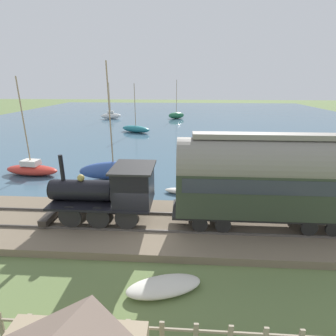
{
  "coord_description": "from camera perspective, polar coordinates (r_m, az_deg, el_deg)",
  "views": [
    {
      "loc": [
        -11.2,
        -1.95,
        7.39
      ],
      "look_at": [
        6.44,
        -0.82,
        1.49
      ],
      "focal_mm": 28.0,
      "sensor_mm": 36.0,
      "label": 1
    }
  ],
  "objects": [
    {
      "name": "ground_plane",
      "position": [
        13.56,
        -5.39,
        -14.68
      ],
      "size": [
        200.0,
        200.0,
        0.0
      ],
      "primitive_type": "plane",
      "color": "#607542"
    },
    {
      "name": "harbor_water",
      "position": [
        55.51,
        1.63,
        10.8
      ],
      "size": [
        80.0,
        80.0,
        0.01
      ],
      "color": "#426075",
      "rests_on": "ground"
    },
    {
      "name": "rail_embankment",
      "position": [
        14.11,
        -4.92,
        -12.32
      ],
      "size": [
        5.41,
        56.0,
        0.5
      ],
      "color": "#756651",
      "rests_on": "ground"
    },
    {
      "name": "steam_locomotive",
      "position": [
        13.54,
        -11.97,
        -4.64
      ],
      "size": [
        2.41,
        5.69,
        3.45
      ],
      "color": "black",
      "rests_on": "rail_embankment"
    },
    {
      "name": "passenger_coach",
      "position": [
        13.33,
        20.48,
        -1.77
      ],
      "size": [
        2.31,
        8.84,
        4.63
      ],
      "color": "black",
      "rests_on": "rail_embankment"
    },
    {
      "name": "sailboat_white",
      "position": [
        55.55,
        -12.34,
        11.09
      ],
      "size": [
        1.63,
        4.14,
        7.07
      ],
      "rotation": [
        0.0,
        0.0,
        0.15
      ],
      "color": "white",
      "rests_on": "harbor_water"
    },
    {
      "name": "sailboat_green",
      "position": [
        54.82,
        1.82,
        11.41
      ],
      "size": [
        2.85,
        3.7,
        7.57
      ],
      "rotation": [
        0.0,
        0.0,
        0.41
      ],
      "color": "#236B42",
      "rests_on": "harbor_water"
    },
    {
      "name": "sailboat_red",
      "position": [
        24.28,
        -27.54,
        -0.16
      ],
      "size": [
        1.98,
        4.63,
        7.73
      ],
      "rotation": [
        0.0,
        0.0,
        -0.1
      ],
      "color": "#B72D23",
      "rests_on": "harbor_water"
    },
    {
      "name": "sailboat_blue",
      "position": [
        21.02,
        -11.78,
        -0.38
      ],
      "size": [
        2.19,
        5.34,
        8.73
      ],
      "rotation": [
        0.0,
        0.0,
        0.2
      ],
      "color": "#335199",
      "rests_on": "harbor_water"
    },
    {
      "name": "sailboat_teal",
      "position": [
        40.11,
        -7.02,
        8.47
      ],
      "size": [
        3.48,
        5.02,
        7.07
      ],
      "rotation": [
        0.0,
        0.0,
        -0.45
      ],
      "color": "#1E707A",
      "rests_on": "harbor_water"
    },
    {
      "name": "rowboat_off_pier",
      "position": [
        21.62,
        21.89,
        -2.31
      ],
      "size": [
        2.8,
        2.7,
        0.43
      ],
      "rotation": [
        0.0,
        0.0,
        0.82
      ],
      "color": "beige",
      "rests_on": "harbor_water"
    },
    {
      "name": "rowboat_mid_harbor",
      "position": [
        26.81,
        24.84,
        1.2
      ],
      "size": [
        1.44,
        2.18,
        0.44
      ],
      "rotation": [
        0.0,
        0.0,
        -0.3
      ],
      "color": "silver",
      "rests_on": "harbor_water"
    },
    {
      "name": "rowboat_near_shore",
      "position": [
        18.11,
        2.91,
        -5.03
      ],
      "size": [
        1.02,
        2.36,
        0.36
      ],
      "rotation": [
        0.0,
        0.0,
        -0.13
      ],
      "color": "beige",
      "rests_on": "harbor_water"
    },
    {
      "name": "rowboat_far_out",
      "position": [
        25.85,
        9.76,
        1.94
      ],
      "size": [
        2.95,
        2.47,
        0.31
      ],
      "rotation": [
        0.0,
        0.0,
        -0.97
      ],
      "color": "silver",
      "rests_on": "harbor_water"
    },
    {
      "name": "beached_dinghy",
      "position": [
        10.56,
        -0.9,
        -24.35
      ],
      "size": [
        1.88,
        3.0,
        0.44
      ],
      "color": "beige",
      "rests_on": "ground"
    },
    {
      "name": "picket_fence",
      "position": [
        9.02,
        -11.99,
        -31.62
      ],
      "size": [
        0.06,
        20.14,
        1.04
      ],
      "color": "gray",
      "rests_on": "ground"
    }
  ]
}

